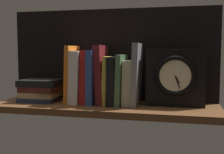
{
  "coord_description": "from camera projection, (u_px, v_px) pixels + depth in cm",
  "views": [
    {
      "loc": [
        28.24,
        -106.21,
        20.59
      ],
      "look_at": [
        2.43,
        3.16,
        10.56
      ],
      "focal_mm": 45.93,
      "sensor_mm": 36.0,
      "label": 1
    }
  ],
  "objects": [
    {
      "name": "book_orange_pandolfini",
      "position": [
        72.0,
        74.0,
        1.17
      ],
      "size": [
        2.59,
        13.31,
        22.95
      ],
      "primitive_type": "cube",
      "rotation": [
        0.0,
        0.04,
        0.0
      ],
      "color": "orange",
      "rests_on": "ground_plane"
    },
    {
      "name": "back_panel",
      "position": [
        111.0,
        55.0,
        1.21
      ],
      "size": [
        87.69,
        1.2,
        38.34
      ],
      "primitive_type": "cube",
      "color": "black",
      "rests_on": "ground_plane"
    },
    {
      "name": "book_maroon_dawkins",
      "position": [
        102.0,
        74.0,
        1.14
      ],
      "size": [
        3.98,
        13.11,
        23.14
      ],
      "primitive_type": "cube",
      "rotation": [
        0.0,
        -0.05,
        0.0
      ],
      "color": "maroon",
      "rests_on": "ground_plane"
    },
    {
      "name": "book_red_requiem",
      "position": [
        88.0,
        76.0,
        1.15
      ],
      "size": [
        3.37,
        12.66,
        21.18
      ],
      "primitive_type": "cube",
      "rotation": [
        0.0,
        0.03,
        0.0
      ],
      "color": "red",
      "rests_on": "ground_plane"
    },
    {
      "name": "book_cream_twain",
      "position": [
        129.0,
        82.0,
        1.11
      ],
      "size": [
        3.84,
        12.19,
        17.18
      ],
      "primitive_type": "cube",
      "rotation": [
        0.0,
        0.02,
        0.0
      ],
      "color": "beige",
      "rests_on": "ground_plane"
    },
    {
      "name": "framed_clock",
      "position": [
        175.0,
        77.0,
        1.08
      ],
      "size": [
        21.82,
        7.7,
        21.82
      ],
      "color": "black",
      "rests_on": "ground_plane"
    },
    {
      "name": "book_yellow_seinlanguage",
      "position": [
        108.0,
        80.0,
        1.13
      ],
      "size": [
        2.53,
        12.89,
        18.71
      ],
      "primitive_type": "cube",
      "rotation": [
        0.0,
        0.04,
        0.0
      ],
      "color": "gold",
      "rests_on": "ground_plane"
    },
    {
      "name": "book_gray_chess",
      "position": [
        137.0,
        74.0,
        1.1
      ],
      "size": [
        2.85,
        15.58,
        23.8
      ],
      "primitive_type": "cube",
      "rotation": [
        0.0,
        0.03,
        0.0
      ],
      "color": "gray",
      "rests_on": "ground_plane"
    },
    {
      "name": "ground_plane",
      "position": [
        104.0,
        108.0,
        1.11
      ],
      "size": [
        87.69,
        25.63,
        2.5
      ],
      "primitive_type": "cube",
      "color": "brown"
    },
    {
      "name": "book_blue_modern",
      "position": [
        95.0,
        77.0,
        1.14
      ],
      "size": [
        2.59,
        16.38,
        21.12
      ],
      "primitive_type": "cube",
      "rotation": [
        0.0,
        0.01,
        0.0
      ],
      "color": "#2D4C8E",
      "rests_on": "ground_plane"
    },
    {
      "name": "book_black_skeptic",
      "position": [
        115.0,
        80.0,
        1.13
      ],
      "size": [
        3.12,
        15.92,
        18.57
      ],
      "primitive_type": "cube",
      "rotation": [
        0.0,
        0.0,
        0.0
      ],
      "color": "black",
      "rests_on": "ground_plane"
    },
    {
      "name": "book_white_catcher",
      "position": [
        79.0,
        77.0,
        1.16
      ],
      "size": [
        4.59,
        14.78,
        20.84
      ],
      "primitive_type": "cube",
      "rotation": [
        0.0,
        0.03,
        0.0
      ],
      "color": "silver",
      "rests_on": "ground_plane"
    },
    {
      "name": "book_green_romantic",
      "position": [
        122.0,
        79.0,
        1.12
      ],
      "size": [
        2.34,
        16.9,
        19.36
      ],
      "primitive_type": "cube",
      "rotation": [
        0.0,
        0.03,
        0.0
      ],
      "color": "#476B44",
      "rests_on": "ground_plane"
    },
    {
      "name": "book_stack_side",
      "position": [
        40.0,
        90.0,
        1.19
      ],
      "size": [
        16.68,
        14.24,
        9.0
      ],
      "color": "#232D4C",
      "rests_on": "ground_plane"
    }
  ]
}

